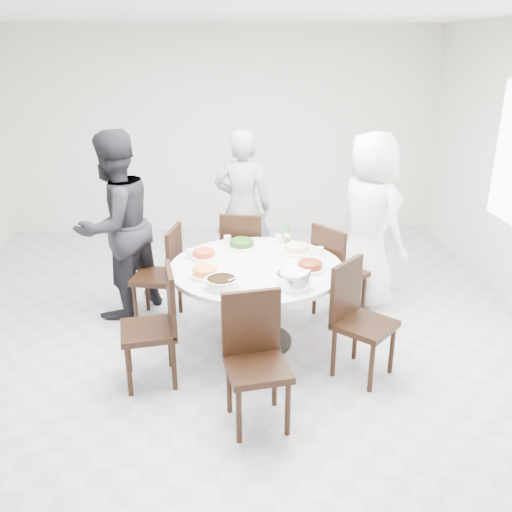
{
  "coord_description": "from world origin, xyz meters",
  "views": [
    {
      "loc": [
        0.08,
        -4.61,
        2.51
      ],
      "look_at": [
        0.31,
        -0.25,
        0.82
      ],
      "focal_mm": 38.0,
      "sensor_mm": 36.0,
      "label": 1
    }
  ],
  "objects_px": {
    "chair_se": "(365,322)",
    "diner_left": "(116,226)",
    "chair_nw": "(156,275)",
    "chair_sw": "(148,328)",
    "diner_middle": "(243,207)",
    "diner_right": "(370,220)",
    "chair_s": "(258,365)",
    "beverage_bottle": "(287,233)",
    "chair_ne": "(340,271)",
    "rice_bowl": "(294,281)",
    "soup_bowl": "(222,283)",
    "dining_table": "(256,305)",
    "chair_n": "(243,253)"
  },
  "relations": [
    {
      "from": "diner_right",
      "to": "beverage_bottle",
      "type": "bearing_deg",
      "value": 79.34
    },
    {
      "from": "chair_ne",
      "to": "diner_right",
      "type": "distance_m",
      "value": 0.61
    },
    {
      "from": "chair_ne",
      "to": "beverage_bottle",
      "type": "bearing_deg",
      "value": 50.09
    },
    {
      "from": "chair_s",
      "to": "diner_left",
      "type": "xyz_separation_m",
      "value": [
        -1.26,
        1.82,
        0.43
      ]
    },
    {
      "from": "beverage_bottle",
      "to": "dining_table",
      "type": "bearing_deg",
      "value": -121.1
    },
    {
      "from": "chair_ne",
      "to": "chair_sw",
      "type": "distance_m",
      "value": 2.02
    },
    {
      "from": "rice_bowl",
      "to": "soup_bowl",
      "type": "bearing_deg",
      "value": 177.55
    },
    {
      "from": "chair_s",
      "to": "rice_bowl",
      "type": "height_order",
      "value": "chair_s"
    },
    {
      "from": "chair_n",
      "to": "diner_middle",
      "type": "bearing_deg",
      "value": -81.66
    },
    {
      "from": "chair_s",
      "to": "beverage_bottle",
      "type": "xyz_separation_m",
      "value": [
        0.38,
        1.67,
        0.38
      ]
    },
    {
      "from": "rice_bowl",
      "to": "chair_se",
      "type": "bearing_deg",
      "value": -9.4
    },
    {
      "from": "chair_nw",
      "to": "rice_bowl",
      "type": "relative_size",
      "value": 3.53
    },
    {
      "from": "diner_middle",
      "to": "diner_left",
      "type": "bearing_deg",
      "value": 43.43
    },
    {
      "from": "chair_sw",
      "to": "chair_s",
      "type": "relative_size",
      "value": 1.0
    },
    {
      "from": "chair_ne",
      "to": "beverage_bottle",
      "type": "distance_m",
      "value": 0.65
    },
    {
      "from": "chair_sw",
      "to": "diner_right",
      "type": "distance_m",
      "value": 2.5
    },
    {
      "from": "chair_s",
      "to": "chair_sw",
      "type": "bearing_deg",
      "value": 134.51
    },
    {
      "from": "dining_table",
      "to": "chair_s",
      "type": "bearing_deg",
      "value": -92.57
    },
    {
      "from": "chair_nw",
      "to": "dining_table",
      "type": "bearing_deg",
      "value": 72.97
    },
    {
      "from": "chair_ne",
      "to": "beverage_bottle",
      "type": "xyz_separation_m",
      "value": [
        -0.52,
        0.04,
        0.38
      ]
    },
    {
      "from": "chair_sw",
      "to": "soup_bowl",
      "type": "height_order",
      "value": "chair_sw"
    },
    {
      "from": "rice_bowl",
      "to": "dining_table",
      "type": "bearing_deg",
      "value": 119.93
    },
    {
      "from": "chair_ne",
      "to": "chair_nw",
      "type": "xyz_separation_m",
      "value": [
        -1.78,
        -0.0,
        0.0
      ]
    },
    {
      "from": "chair_ne",
      "to": "diner_middle",
      "type": "relative_size",
      "value": 0.55
    },
    {
      "from": "dining_table",
      "to": "diner_right",
      "type": "bearing_deg",
      "value": 34.44
    },
    {
      "from": "diner_right",
      "to": "diner_left",
      "type": "relative_size",
      "value": 0.97
    },
    {
      "from": "chair_n",
      "to": "diner_middle",
      "type": "relative_size",
      "value": 0.55
    },
    {
      "from": "chair_nw",
      "to": "chair_sw",
      "type": "distance_m",
      "value": 1.06
    },
    {
      "from": "chair_ne",
      "to": "chair_n",
      "type": "distance_m",
      "value": 1.07
    },
    {
      "from": "chair_s",
      "to": "soup_bowl",
      "type": "xyz_separation_m",
      "value": [
        -0.24,
        0.69,
        0.31
      ]
    },
    {
      "from": "chair_sw",
      "to": "diner_middle",
      "type": "xyz_separation_m",
      "value": [
        0.8,
        2.02,
        0.38
      ]
    },
    {
      "from": "diner_middle",
      "to": "rice_bowl",
      "type": "relative_size",
      "value": 6.36
    },
    {
      "from": "chair_s",
      "to": "diner_middle",
      "type": "bearing_deg",
      "value": 79.97
    },
    {
      "from": "chair_n",
      "to": "chair_sw",
      "type": "relative_size",
      "value": 1.0
    },
    {
      "from": "chair_s",
      "to": "diner_left",
      "type": "height_order",
      "value": "diner_left"
    },
    {
      "from": "chair_n",
      "to": "chair_se",
      "type": "distance_m",
      "value": 1.84
    },
    {
      "from": "chair_n",
      "to": "soup_bowl",
      "type": "height_order",
      "value": "chair_n"
    },
    {
      "from": "chair_ne",
      "to": "chair_se",
      "type": "xyz_separation_m",
      "value": [
        -0.01,
        -1.06,
        0.0
      ]
    },
    {
      "from": "chair_n",
      "to": "chair_se",
      "type": "xyz_separation_m",
      "value": [
        0.92,
        -1.59,
        0.0
      ]
    },
    {
      "from": "diner_left",
      "to": "diner_middle",
      "type": "bearing_deg",
      "value": 159.17
    },
    {
      "from": "chair_nw",
      "to": "diner_right",
      "type": "bearing_deg",
      "value": 109.5
    },
    {
      "from": "chair_nw",
      "to": "rice_bowl",
      "type": "distance_m",
      "value": 1.57
    },
    {
      "from": "dining_table",
      "to": "diner_left",
      "type": "xyz_separation_m",
      "value": [
        -1.31,
        0.69,
        0.53
      ]
    },
    {
      "from": "dining_table",
      "to": "chair_sw",
      "type": "bearing_deg",
      "value": -147.36
    },
    {
      "from": "chair_nw",
      "to": "diner_middle",
      "type": "xyz_separation_m",
      "value": [
        0.86,
        0.96,
        0.38
      ]
    },
    {
      "from": "beverage_bottle",
      "to": "diner_middle",
      "type": "bearing_deg",
      "value": 113.5
    },
    {
      "from": "chair_nw",
      "to": "chair_ne",
      "type": "bearing_deg",
      "value": 101.14
    },
    {
      "from": "chair_se",
      "to": "diner_left",
      "type": "xyz_separation_m",
      "value": [
        -2.15,
        1.25,
        0.43
      ]
    },
    {
      "from": "diner_middle",
      "to": "diner_right",
      "type": "bearing_deg",
      "value": 164.44
    },
    {
      "from": "chair_s",
      "to": "beverage_bottle",
      "type": "distance_m",
      "value": 1.75
    }
  ]
}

